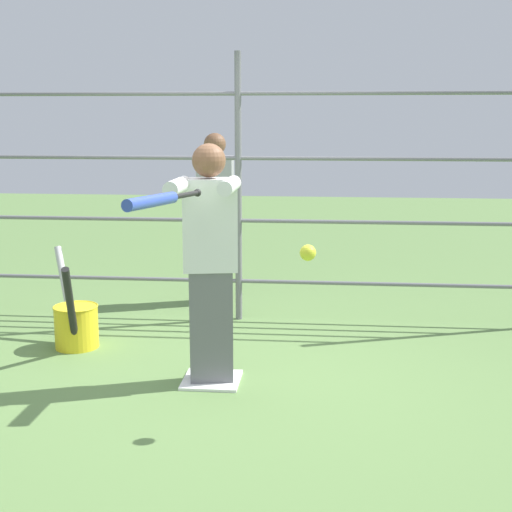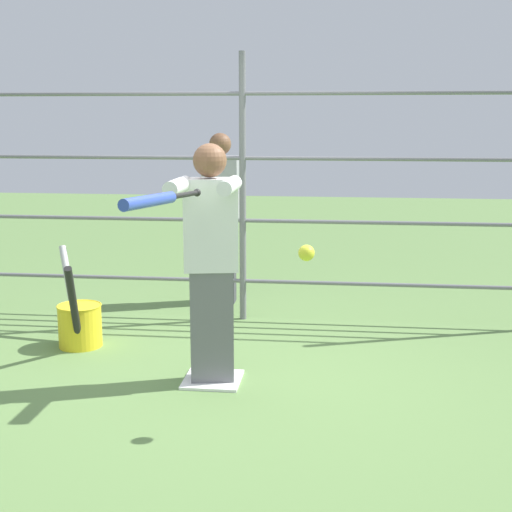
% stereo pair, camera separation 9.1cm
% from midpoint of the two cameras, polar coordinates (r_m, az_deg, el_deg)
% --- Properties ---
extents(ground_plane, '(24.00, 24.00, 0.00)m').
position_cam_midpoint_polar(ground_plane, '(5.13, -2.98, -9.96)').
color(ground_plane, '#608447').
extents(home_plate, '(0.40, 0.40, 0.02)m').
position_cam_midpoint_polar(home_plate, '(5.12, -2.98, -9.85)').
color(home_plate, white).
rests_on(home_plate, ground).
extents(fence_backstop, '(5.45, 0.06, 2.40)m').
position_cam_midpoint_polar(fence_backstop, '(6.40, -0.67, 5.34)').
color(fence_backstop, slate).
rests_on(fence_backstop, ground).
extents(batter, '(0.42, 0.61, 1.67)m').
position_cam_midpoint_polar(batter, '(4.86, -3.12, -0.06)').
color(batter, slate).
rests_on(batter, ground).
extents(baseball_bat_swinging, '(0.25, 0.89, 0.08)m').
position_cam_midpoint_polar(baseball_bat_swinging, '(3.88, -7.38, 4.48)').
color(baseball_bat_swinging, black).
extents(softball_in_flight, '(0.10, 0.10, 0.10)m').
position_cam_midpoint_polar(softball_in_flight, '(4.14, 4.69, 0.25)').
color(softball_in_flight, yellow).
extents(bat_bucket, '(0.51, 0.97, 0.77)m').
position_cam_midpoint_polar(bat_bucket, '(5.96, -13.55, -5.16)').
color(bat_bucket, yellow).
rests_on(bat_bucket, ground).
extents(bystander_behind_fence, '(0.35, 0.22, 1.69)m').
position_cam_midpoint_polar(bystander_behind_fence, '(7.06, -2.46, 3.25)').
color(bystander_behind_fence, '#3F3F47').
rests_on(bystander_behind_fence, ground).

